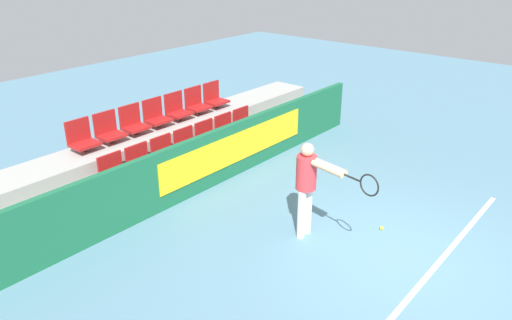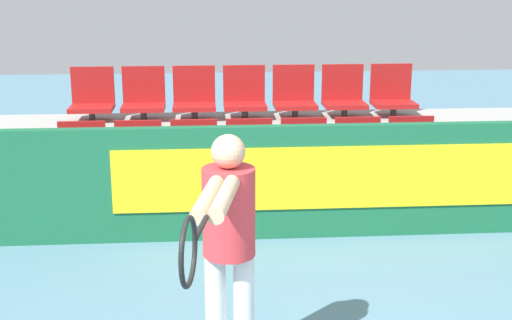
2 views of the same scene
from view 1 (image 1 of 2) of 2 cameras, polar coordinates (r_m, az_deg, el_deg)
name	(u,v)px [view 1 (image 1 of 2)]	position (r m, az deg, el deg)	size (l,w,h in m)	color
ground_plane	(393,258)	(7.99, 15.35, -10.72)	(30.00, 30.00, 0.00)	slate
court_baseline	(430,272)	(7.82, 19.29, -12.04)	(6.00, 0.08, 0.01)	white
barrier_wall	(212,159)	(9.65, -5.08, 0.11)	(9.48, 0.14, 1.11)	#19603D
bleacher_tier_front	(193,168)	(10.13, -7.26, -0.92)	(9.08, 0.91, 0.44)	#9E9E99
bleacher_tier_middle	(162,147)	(10.68, -10.65, 1.44)	(9.08, 0.91, 0.87)	#9E9E99
stadium_chair_0	(114,173)	(9.07, -15.89, -1.49)	(0.48, 0.40, 0.59)	#333333
stadium_chair_1	(141,163)	(9.37, -13.04, -0.37)	(0.48, 0.40, 0.59)	#333333
stadium_chair_2	(165,154)	(9.69, -10.37, 0.69)	(0.48, 0.40, 0.59)	#333333
stadium_chair_3	(187,145)	(10.04, -7.88, 1.67)	(0.48, 0.40, 0.59)	#333333
stadium_chair_4	(208,137)	(10.40, -5.56, 2.59)	(0.48, 0.40, 0.59)	#333333
stadium_chair_5	(227,130)	(10.79, -3.39, 3.43)	(0.48, 0.40, 0.59)	#333333
stadium_chair_6	(244,123)	(11.19, -1.37, 4.22)	(0.48, 0.40, 0.59)	#333333
stadium_chair_7	(82,138)	(9.63, -19.29, 2.36)	(0.48, 0.40, 0.59)	#333333
stadium_chair_8	(109,130)	(9.91, -16.49, 3.31)	(0.48, 0.40, 0.59)	#333333
stadium_chair_9	(133,122)	(10.22, -13.85, 4.21)	(0.48, 0.40, 0.59)	#333333
stadium_chair_10	(156,115)	(10.54, -11.37, 5.04)	(0.48, 0.40, 0.59)	#333333
stadium_chair_11	(177,109)	(10.89, -9.03, 5.81)	(0.48, 0.40, 0.59)	#333333
stadium_chair_12	(196,103)	(11.26, -6.84, 6.52)	(0.48, 0.40, 0.59)	#333333
stadium_chair_13	(214,97)	(11.64, -4.78, 7.18)	(0.48, 0.40, 0.59)	#333333
tennis_player	(309,181)	(7.77, 6.10, -2.44)	(0.42, 1.50, 1.61)	silver
tennis_ball	(382,228)	(8.62, 14.16, -7.55)	(0.07, 0.07, 0.07)	#CCDB33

